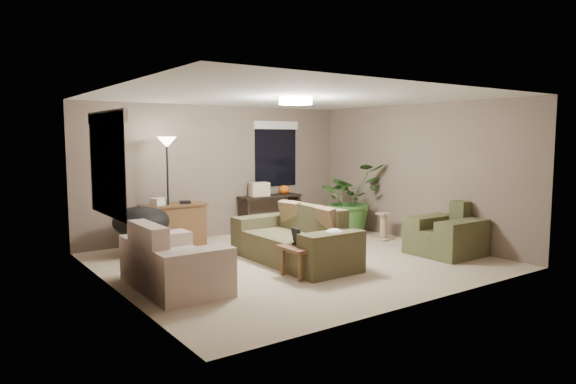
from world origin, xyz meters
TOP-DOWN VIEW (x-y plane):
  - room_shell at (0.00, 0.00)m, footprint 5.50×5.50m
  - main_sofa at (-0.05, -0.06)m, footprint 0.95×2.20m
  - throw_pillows at (0.21, -0.06)m, footprint 0.28×1.37m
  - loveseat at (-2.13, -0.30)m, footprint 0.90×1.60m
  - armchair at (2.24, -1.07)m, footprint 0.95×1.00m
  - coffee_table at (-0.22, -0.79)m, footprint 1.00×0.55m
  - laptop at (-0.39, -0.69)m, footprint 0.39×0.28m
  - plastic_bag at (-0.02, -0.94)m, footprint 0.35×0.32m
  - desk at (-1.13, 2.07)m, footprint 1.10×0.50m
  - desk_papers at (-1.28, 2.06)m, footprint 0.72×0.31m
  - console_table at (0.99, 2.24)m, footprint 1.30×0.40m
  - pumpkin at (1.34, 2.24)m, footprint 0.28×0.28m
  - cardboard_box at (0.74, 2.24)m, footprint 0.41×0.34m
  - papasan_chair at (-1.82, 1.72)m, footprint 1.19×1.19m
  - floor_lamp at (-1.26, 1.96)m, footprint 0.32×0.32m
  - ceiling_fixture at (0.00, 0.00)m, footprint 0.50×0.50m
  - houseplant at (2.20, 1.20)m, footprint 1.26×1.40m
  - cat_scratching_post at (2.31, 0.39)m, footprint 0.32×0.32m
  - window_left at (-2.73, 0.30)m, footprint 0.05×1.56m
  - window_back at (1.30, 2.48)m, footprint 1.06×0.05m

SIDE VIEW (x-z plane):
  - cat_scratching_post at x=2.31m, z-range -0.04..0.46m
  - main_sofa at x=-0.05m, z-range -0.13..0.72m
  - loveseat at x=-2.13m, z-range -0.13..0.72m
  - armchair at x=2.24m, z-range -0.13..0.72m
  - coffee_table at x=-0.22m, z-range 0.15..0.57m
  - desk at x=-1.13m, z-range 0.00..0.75m
  - console_table at x=0.99m, z-range 0.06..0.81m
  - papasan_chair at x=-1.82m, z-range 0.07..0.86m
  - laptop at x=-0.39m, z-range 0.36..0.60m
  - plastic_bag at x=-0.02m, z-range 0.42..0.64m
  - houseplant at x=2.20m, z-range 0.00..1.09m
  - throw_pillows at x=0.21m, z-range 0.42..0.88m
  - desk_papers at x=-1.28m, z-range 0.74..0.86m
  - pumpkin at x=1.34m, z-range 0.75..0.93m
  - cardboard_box at x=0.74m, z-range 0.75..1.02m
  - room_shell at x=0.00m, z-range -1.50..4.00m
  - floor_lamp at x=-1.26m, z-range 0.64..2.55m
  - window_left at x=-2.73m, z-range 1.12..2.45m
  - window_back at x=1.30m, z-range 1.12..2.45m
  - ceiling_fixture at x=0.00m, z-range 2.39..2.49m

